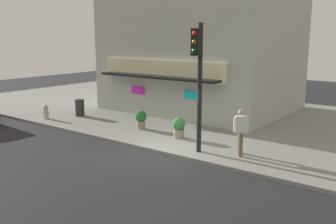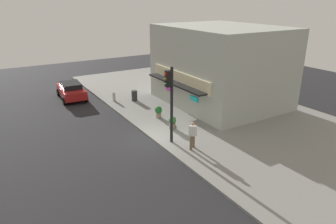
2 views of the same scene
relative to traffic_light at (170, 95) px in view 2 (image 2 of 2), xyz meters
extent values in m
plane|color=#232326|center=(-1.17, -0.70, -3.19)|extent=(57.00, 57.00, 0.00)
cube|color=gray|center=(-1.17, 6.17, -3.12)|extent=(38.00, 13.74, 0.13)
cube|color=#ADB2A8|center=(-4.63, 7.77, 0.13)|extent=(9.96, 7.90, 6.36)
cube|color=beige|center=(-4.63, 3.74, -0.45)|extent=(7.57, 0.16, 0.98)
cube|color=black|center=(-4.63, 3.39, -0.80)|extent=(7.17, 0.90, 0.12)
cube|color=#E533CC|center=(-6.27, 3.76, -1.67)|extent=(0.89, 0.08, 0.42)
cube|color=#19D8E5|center=(-2.73, 3.76, -1.60)|extent=(0.88, 0.08, 0.37)
cylinder|color=black|center=(0.00, 0.11, -0.68)|extent=(0.18, 0.18, 4.75)
cube|color=black|center=(0.00, -0.14, 1.02)|extent=(0.32, 0.28, 0.95)
sphere|color=red|center=(0.00, -0.29, 1.32)|extent=(0.18, 0.18, 0.18)
sphere|color=brown|center=(0.00, -0.29, 1.02)|extent=(0.18, 0.18, 0.18)
sphere|color=#0F4C19|center=(0.00, -0.29, 0.72)|extent=(0.18, 0.18, 0.18)
cylinder|color=#B2B2B7|center=(-9.55, 0.13, -2.76)|extent=(0.26, 0.26, 0.58)
sphere|color=#B2B2B7|center=(-9.55, 0.13, -2.40)|extent=(0.22, 0.22, 0.22)
cylinder|color=#B2B2B7|center=(-9.74, 0.13, -2.73)|extent=(0.12, 0.10, 0.10)
cylinder|color=#B2B2B7|center=(-9.36, 0.13, -2.73)|extent=(0.12, 0.10, 0.10)
cylinder|color=#2D2D2D|center=(-8.68, 1.68, -2.60)|extent=(0.49, 0.49, 0.91)
cylinder|color=brown|center=(1.52, 0.52, -2.63)|extent=(0.22, 0.22, 0.85)
cylinder|color=brown|center=(1.31, 0.85, -2.63)|extent=(0.22, 0.22, 0.85)
cube|color=silver|center=(1.42, 0.68, -1.90)|extent=(0.46, 0.41, 0.60)
sphere|color=tan|center=(1.42, 0.68, -1.46)|extent=(0.22, 0.22, 0.22)
cylinder|color=silver|center=(1.60, 0.80, -1.93)|extent=(0.14, 0.14, 0.54)
cylinder|color=silver|center=(1.23, 0.57, -1.93)|extent=(0.14, 0.14, 0.54)
cylinder|color=gray|center=(-4.08, 1.48, -2.87)|extent=(0.39, 0.39, 0.37)
sphere|color=#1E6628|center=(-4.08, 1.48, -2.46)|extent=(0.54, 0.54, 0.54)
cylinder|color=gray|center=(-1.73, 1.24, -2.86)|extent=(0.45, 0.45, 0.39)
sphere|color=#2D7A33|center=(-1.73, 1.24, -2.44)|extent=(0.54, 0.54, 0.54)
cube|color=#AD1E1E|center=(-12.54, -2.74, -2.50)|extent=(4.33, 2.12, 0.72)
cube|color=black|center=(-12.54, -2.74, -1.93)|extent=(2.37, 1.71, 0.43)
cylinder|color=black|center=(-11.01, -1.88, -2.87)|extent=(0.65, 0.26, 0.64)
cylinder|color=black|center=(-11.12, -3.76, -2.87)|extent=(0.65, 0.26, 0.64)
cylinder|color=black|center=(-13.96, -1.71, -2.87)|extent=(0.65, 0.26, 0.64)
cylinder|color=black|center=(-14.07, -3.59, -2.87)|extent=(0.65, 0.26, 0.64)
camera|label=1|loc=(7.20, -11.35, 1.21)|focal=39.84mm
camera|label=2|loc=(14.84, -9.13, 5.40)|focal=33.05mm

